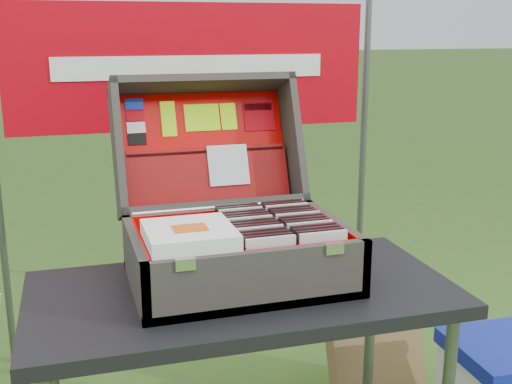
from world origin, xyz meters
name	(u,v)px	position (x,y,z in m)	size (l,w,h in m)	color
table_top	(242,294)	(-0.11, -0.10, 0.73)	(1.20, 0.60, 0.04)	black
table_leg_br	(369,348)	(0.43, 0.14, 0.35)	(0.04, 0.04, 0.71)	#59595B
suitcase	(233,186)	(-0.11, 0.01, 1.02)	(0.62, 0.60, 0.54)	#403C36
suitcase_base_bottom	(239,278)	(-0.11, -0.05, 0.76)	(0.62, 0.44, 0.02)	#403C36
suitcase_base_wall_front	(261,281)	(-0.11, -0.26, 0.83)	(0.62, 0.02, 0.17)	#403C36
suitcase_base_wall_back	(222,233)	(-0.11, 0.16, 0.83)	(0.62, 0.02, 0.17)	#403C36
suitcase_base_wall_left	(136,266)	(-0.41, -0.05, 0.83)	(0.02, 0.44, 0.17)	#403C36
suitcase_base_wall_right	(334,245)	(0.19, -0.05, 0.83)	(0.02, 0.44, 0.17)	#403C36
suitcase_liner_floor	(239,273)	(-0.11, -0.05, 0.78)	(0.57, 0.39, 0.01)	#D40503
suitcase_latch_left	(185,264)	(-0.31, -0.27, 0.90)	(0.05, 0.01, 0.03)	silver
suitcase_latch_right	(334,249)	(0.09, -0.27, 0.90)	(0.05, 0.01, 0.03)	silver
suitcase_hinge	(220,207)	(-0.11, 0.17, 0.91)	(0.02, 0.02, 0.55)	silver
suitcase_lid_back	(204,149)	(-0.11, 0.39, 1.06)	(0.62, 0.44, 0.02)	#403C36
suitcase_lid_rim_far	(202,84)	(-0.11, 0.40, 1.28)	(0.62, 0.02, 0.17)	#403C36
suitcase_lid_rim_near	(214,207)	(-0.11, 0.25, 0.90)	(0.62, 0.02, 0.17)	#403C36
suitcase_lid_rim_left	(118,150)	(-0.41, 0.33, 1.09)	(0.02, 0.44, 0.17)	#403C36
suitcase_lid_rim_right	(292,140)	(0.19, 0.33, 1.09)	(0.02, 0.44, 0.17)	#403C36
suitcase_lid_liner	(205,148)	(-0.11, 0.38, 1.07)	(0.56, 0.39, 0.01)	#D40503
suitcase_liner_wall_front	(259,275)	(-0.11, -0.25, 0.84)	(0.57, 0.01, 0.14)	#D40503
suitcase_liner_wall_back	(223,231)	(-0.11, 0.14, 0.84)	(0.57, 0.01, 0.14)	#D40503
suitcase_liner_wall_left	(141,261)	(-0.39, -0.05, 0.84)	(0.01, 0.39, 0.14)	#D40503
suitcase_liner_wall_right	(329,242)	(0.17, -0.05, 0.84)	(0.01, 0.39, 0.14)	#D40503
suitcase_lid_pocket	(209,177)	(-0.11, 0.32, 0.98)	(0.55, 0.18, 0.03)	maroon
suitcase_pocket_edge	(207,151)	(-0.11, 0.35, 1.06)	(0.54, 0.02, 0.02)	maroon
suitcase_pocket_cd	(228,165)	(-0.04, 0.32, 1.02)	(0.14, 0.14, 0.01)	silver
lid_sticker_cc_a	(134,104)	(-0.34, 0.43, 1.22)	(0.06, 0.04, 0.00)	#1933B2
lid_sticker_cc_b	(135,116)	(-0.34, 0.42, 1.18)	(0.06, 0.04, 0.00)	#C4040F
lid_sticker_cc_c	(136,128)	(-0.34, 0.40, 1.15)	(0.06, 0.04, 0.00)	white
lid_sticker_cc_d	(137,139)	(-0.34, 0.39, 1.11)	(0.06, 0.04, 0.00)	black
lid_card_neon_tall	(168,119)	(-0.23, 0.41, 1.17)	(0.05, 0.12, 0.00)	#B3F50B
lid_card_neon_main	(202,118)	(-0.11, 0.41, 1.17)	(0.12, 0.09, 0.00)	#B3F50B
lid_card_neon_small	(229,116)	(-0.02, 0.41, 1.17)	(0.06, 0.09, 0.00)	#B3F50B
lid_sticker_band	(259,115)	(0.09, 0.41, 1.17)	(0.11, 0.11, 0.00)	#C4040F
lid_sticker_band_bar	(258,107)	(0.09, 0.42, 1.20)	(0.10, 0.02, 0.00)	black
cd_left_0	(271,265)	(-0.07, -0.22, 0.86)	(0.14, 0.01, 0.16)	silver
cd_left_1	(268,262)	(-0.07, -0.20, 0.86)	(0.14, 0.01, 0.16)	black
cd_left_2	(265,259)	(-0.07, -0.18, 0.86)	(0.14, 0.01, 0.16)	black
cd_left_3	(262,256)	(-0.07, -0.15, 0.86)	(0.14, 0.01, 0.16)	black
cd_left_4	(260,253)	(-0.07, -0.13, 0.86)	(0.14, 0.01, 0.16)	silver
cd_left_5	(257,251)	(-0.07, -0.10, 0.86)	(0.14, 0.01, 0.16)	black
cd_left_6	(255,248)	(-0.07, -0.08, 0.86)	(0.14, 0.01, 0.16)	black
cd_left_7	(252,245)	(-0.07, -0.05, 0.86)	(0.14, 0.01, 0.16)	black
cd_left_8	(250,243)	(-0.07, -0.03, 0.86)	(0.14, 0.01, 0.16)	silver
cd_left_9	(247,240)	(-0.07, -0.01, 0.86)	(0.14, 0.01, 0.16)	black
cd_left_10	(245,238)	(-0.07, 0.02, 0.86)	(0.14, 0.01, 0.16)	black
cd_left_11	(243,235)	(-0.07, 0.04, 0.86)	(0.14, 0.01, 0.16)	black
cd_left_12	(241,233)	(-0.07, 0.07, 0.86)	(0.14, 0.01, 0.16)	silver
cd_left_13	(239,230)	(-0.07, 0.09, 0.86)	(0.14, 0.01, 0.16)	black
cd_left_14	(237,228)	(-0.07, 0.12, 0.86)	(0.14, 0.01, 0.16)	black
cd_right_0	(323,260)	(0.08, -0.22, 0.86)	(0.14, 0.01, 0.16)	silver
cd_right_1	(319,257)	(0.08, -0.20, 0.86)	(0.14, 0.01, 0.16)	black
cd_right_2	(316,254)	(0.08, -0.18, 0.86)	(0.14, 0.01, 0.16)	black
cd_right_3	(313,251)	(0.08, -0.15, 0.86)	(0.14, 0.01, 0.16)	black
cd_right_4	(310,248)	(0.08, -0.13, 0.86)	(0.14, 0.01, 0.16)	silver
cd_right_5	(306,245)	(0.08, -0.10, 0.86)	(0.14, 0.01, 0.16)	black
cd_right_6	(303,243)	(0.08, -0.08, 0.86)	(0.14, 0.01, 0.16)	black
cd_right_7	(300,240)	(0.08, -0.05, 0.86)	(0.14, 0.01, 0.16)	black
cd_right_8	(297,238)	(0.08, -0.03, 0.86)	(0.14, 0.01, 0.16)	silver
cd_right_9	(295,235)	(0.08, -0.01, 0.86)	(0.14, 0.01, 0.16)	black
cd_right_10	(292,233)	(0.08, 0.02, 0.86)	(0.14, 0.01, 0.16)	black
cd_right_11	(289,231)	(0.08, 0.04, 0.86)	(0.14, 0.01, 0.16)	black
cd_right_12	(287,228)	(0.08, 0.07, 0.86)	(0.14, 0.01, 0.16)	silver
cd_right_13	(284,226)	(0.08, 0.09, 0.86)	(0.14, 0.01, 0.16)	black
cd_right_14	(281,224)	(0.08, 0.12, 0.86)	(0.14, 0.01, 0.16)	black
songbook_0	(190,241)	(-0.27, -0.14, 0.92)	(0.23, 0.23, 0.01)	white
songbook_1	(190,239)	(-0.27, -0.14, 0.92)	(0.23, 0.23, 0.01)	white
songbook_2	(189,237)	(-0.27, -0.14, 0.93)	(0.23, 0.23, 0.01)	white
songbook_3	(189,235)	(-0.27, -0.14, 0.93)	(0.23, 0.23, 0.01)	white
songbook_4	(189,234)	(-0.27, -0.14, 0.94)	(0.23, 0.23, 0.01)	white
songbook_5	(189,232)	(-0.27, -0.14, 0.94)	(0.23, 0.23, 0.01)	white
songbook_6	(189,230)	(-0.27, -0.14, 0.95)	(0.23, 0.23, 0.01)	white
songbook_7	(189,228)	(-0.27, -0.14, 0.95)	(0.23, 0.23, 0.01)	white
songbook_graphic	(190,228)	(-0.27, -0.15, 0.96)	(0.09, 0.07, 0.00)	#D85919
cardboard_box	(375,343)	(0.59, 0.40, 0.22)	(0.42, 0.07, 0.45)	olive
banner_post_right	(363,156)	(0.85, 1.10, 0.85)	(0.03, 0.03, 1.70)	#59595B
banner	(193,67)	(0.00, 1.09, 1.30)	(1.60, 0.01, 0.55)	#B1020F
banner_text	(193,67)	(0.00, 1.08, 1.30)	(1.20, 0.00, 0.10)	white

